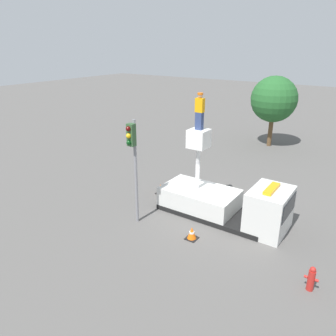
{
  "coord_description": "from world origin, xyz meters",
  "views": [
    {
      "loc": [
        6.42,
        -13.51,
        8.19
      ],
      "look_at": [
        -1.89,
        -1.36,
        2.55
      ],
      "focal_mm": 35.0,
      "sensor_mm": 36.0,
      "label": 1
    }
  ],
  "objects_px": {
    "tree_left_bg": "(274,99)",
    "worker": "(200,111)",
    "traffic_cone_rear": "(161,189)",
    "fire_hydrant": "(311,279)",
    "traffic_light_pole": "(133,152)",
    "bucket_truck": "(224,203)",
    "traffic_cone_curbside": "(192,233)"
  },
  "relations": [
    {
      "from": "traffic_cone_rear",
      "to": "tree_left_bg",
      "type": "distance_m",
      "value": 13.61
    },
    {
      "from": "bucket_truck",
      "to": "traffic_cone_curbside",
      "type": "relative_size",
      "value": 11.0
    },
    {
      "from": "worker",
      "to": "tree_left_bg",
      "type": "relative_size",
      "value": 0.3
    },
    {
      "from": "worker",
      "to": "fire_hydrant",
      "type": "relative_size",
      "value": 1.81
    },
    {
      "from": "fire_hydrant",
      "to": "worker",
      "type": "bearing_deg",
      "value": 154.63
    },
    {
      "from": "traffic_light_pole",
      "to": "bucket_truck",
      "type": "bearing_deg",
      "value": 40.82
    },
    {
      "from": "fire_hydrant",
      "to": "traffic_light_pole",
      "type": "bearing_deg",
      "value": 179.09
    },
    {
      "from": "bucket_truck",
      "to": "traffic_light_pole",
      "type": "bearing_deg",
      "value": -139.18
    },
    {
      "from": "bucket_truck",
      "to": "traffic_cone_rear",
      "type": "distance_m",
      "value": 4.28
    },
    {
      "from": "bucket_truck",
      "to": "traffic_cone_curbside",
      "type": "bearing_deg",
      "value": -97.6
    },
    {
      "from": "traffic_cone_rear",
      "to": "tree_left_bg",
      "type": "height_order",
      "value": "tree_left_bg"
    },
    {
      "from": "bucket_truck",
      "to": "traffic_cone_rear",
      "type": "height_order",
      "value": "bucket_truck"
    },
    {
      "from": "fire_hydrant",
      "to": "traffic_cone_rear",
      "type": "xyz_separation_m",
      "value": [
        -8.98,
        3.48,
        -0.2
      ]
    },
    {
      "from": "bucket_truck",
      "to": "worker",
      "type": "xyz_separation_m",
      "value": [
        -1.57,
        0.0,
        4.36
      ]
    },
    {
      "from": "traffic_light_pole",
      "to": "traffic_cone_rear",
      "type": "height_order",
      "value": "traffic_light_pole"
    },
    {
      "from": "fire_hydrant",
      "to": "tree_left_bg",
      "type": "height_order",
      "value": "tree_left_bg"
    },
    {
      "from": "traffic_cone_rear",
      "to": "tree_left_bg",
      "type": "xyz_separation_m",
      "value": [
        2.07,
        12.95,
        3.63
      ]
    },
    {
      "from": "worker",
      "to": "traffic_cone_rear",
      "type": "height_order",
      "value": "worker"
    },
    {
      "from": "traffic_light_pole",
      "to": "fire_hydrant",
      "type": "xyz_separation_m",
      "value": [
        8.08,
        -0.13,
        -3.12
      ]
    },
    {
      "from": "bucket_truck",
      "to": "traffic_cone_rear",
      "type": "xyz_separation_m",
      "value": [
        -4.22,
        0.48,
        -0.54
      ]
    },
    {
      "from": "fire_hydrant",
      "to": "traffic_cone_rear",
      "type": "bearing_deg",
      "value": 158.82
    },
    {
      "from": "traffic_cone_curbside",
      "to": "traffic_light_pole",
      "type": "bearing_deg",
      "value": -174.12
    },
    {
      "from": "fire_hydrant",
      "to": "tree_left_bg",
      "type": "xyz_separation_m",
      "value": [
        -6.91,
        16.43,
        3.43
      ]
    },
    {
      "from": "tree_left_bg",
      "to": "worker",
      "type": "bearing_deg",
      "value": -87.53
    },
    {
      "from": "traffic_cone_curbside",
      "to": "bucket_truck",
      "type": "bearing_deg",
      "value": 82.4
    },
    {
      "from": "traffic_light_pole",
      "to": "fire_hydrant",
      "type": "distance_m",
      "value": 8.66
    },
    {
      "from": "worker",
      "to": "traffic_light_pole",
      "type": "height_order",
      "value": "worker"
    },
    {
      "from": "worker",
      "to": "traffic_cone_rear",
      "type": "distance_m",
      "value": 5.59
    },
    {
      "from": "traffic_light_pole",
      "to": "traffic_cone_rear",
      "type": "relative_size",
      "value": 8.68
    },
    {
      "from": "fire_hydrant",
      "to": "tree_left_bg",
      "type": "relative_size",
      "value": 0.17
    },
    {
      "from": "fire_hydrant",
      "to": "traffic_cone_rear",
      "type": "relative_size",
      "value": 1.65
    },
    {
      "from": "bucket_truck",
      "to": "fire_hydrant",
      "type": "distance_m",
      "value": 5.63
    }
  ]
}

